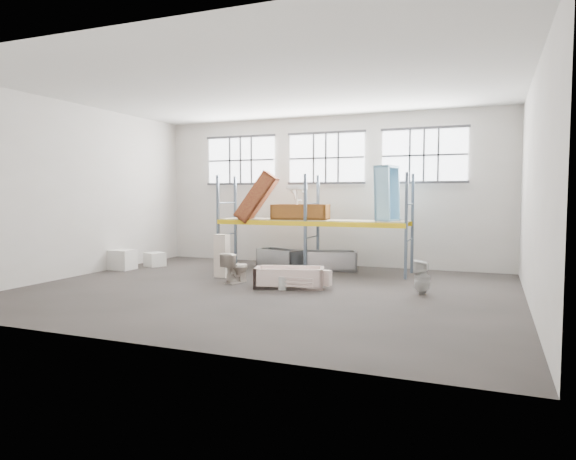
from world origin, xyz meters
The scene contains 34 objects.
floor centered at (0.00, 0.00, -0.05)m, with size 12.00×10.00×0.10m, color #443E3A.
ceiling centered at (0.00, 0.00, 5.05)m, with size 12.00×10.00×0.10m, color silver.
wall_back centered at (0.00, 5.05, 2.50)m, with size 12.00×0.10×5.00m, color #BDB7AE.
wall_front centered at (0.00, -5.05, 2.50)m, with size 12.00×0.10×5.00m, color #B7B1A9.
wall_left centered at (-6.05, 0.00, 2.50)m, with size 0.10×10.00×5.00m, color #AAA59D.
wall_right centered at (6.05, 0.00, 2.50)m, with size 0.10×10.00×5.00m, color #B5B0A7.
window_left centered at (-3.20, 4.94, 3.60)m, with size 2.60×0.04×1.60m, color white.
window_mid centered at (0.00, 4.94, 3.60)m, with size 2.60×0.04×1.60m, color white.
window_right centered at (3.20, 4.94, 3.60)m, with size 2.60×0.04×1.60m, color white.
rack_upright_la centered at (-3.00, 2.90, 1.50)m, with size 0.08×0.08×3.00m, color slate.
rack_upright_lb centered at (-3.00, 4.10, 1.50)m, with size 0.08×0.08×3.00m, color slate.
rack_upright_ma centered at (0.00, 2.90, 1.50)m, with size 0.08×0.08×3.00m, color slate.
rack_upright_mb centered at (0.00, 4.10, 1.50)m, with size 0.08×0.08×3.00m, color slate.
rack_upright_ra centered at (3.00, 2.90, 1.50)m, with size 0.08×0.08×3.00m, color slate.
rack_upright_rb centered at (3.00, 4.10, 1.50)m, with size 0.08×0.08×3.00m, color slate.
rack_beam_front centered at (0.00, 2.90, 1.50)m, with size 6.00×0.10×0.14m, color yellow.
rack_beam_back centered at (0.00, 4.10, 1.50)m, with size 6.00×0.10×0.14m, color yellow.
shelf_deck centered at (0.00, 3.50, 1.58)m, with size 5.90×1.10×0.03m, color gray.
wet_patch centered at (0.00, 2.70, 0.00)m, with size 1.80×1.80×0.00m, color black.
bathtub_beige centered at (0.44, 0.51, 0.26)m, with size 1.75×0.82×0.51m, color #FAD9D0, non-canonical shape.
cistern_spare centered at (1.30, 0.65, 0.28)m, with size 0.41×0.19×0.39m, color silver.
sink_in_tub centered at (0.45, 0.55, 0.16)m, with size 0.41×0.41×0.14m, color beige.
toilet_beige centered at (-1.17, 0.64, 0.41)m, with size 0.46×0.81×0.82m, color beige.
cistern_tall centered at (-1.96, 1.29, 0.62)m, with size 0.40×0.26×1.24m, color beige.
toilet_white centered at (3.71, 0.83, 0.42)m, with size 0.37×0.38×0.83m, color silver.
steel_tub_left centered at (-1.25, 3.94, 0.29)m, with size 1.56×0.73×0.57m, color #A7ABAF, non-canonical shape.
steel_tub_right centered at (0.54, 3.75, 0.30)m, with size 1.64×0.77×0.60m, color #AFB2B8, non-canonical shape.
rust_tub_flat centered at (-0.39, 3.53, 1.82)m, with size 1.76×0.82×0.49m, color #965619, non-canonical shape.
rust_tub_tilted centered at (-1.78, 3.26, 2.29)m, with size 1.71×0.80×0.48m, color #995926, non-canonical shape.
sink_on_shelf centered at (-0.44, 3.33, 2.09)m, with size 0.69×0.53×0.61m, color white.
blue_tub_upright centered at (2.32, 3.59, 2.40)m, with size 1.66×0.78×0.47m, color #87C3E6, non-canonical shape.
bucket centered at (0.39, 0.17, 0.17)m, with size 0.29×0.29×0.34m, color beige.
carton_near centered at (-5.67, 1.45, 0.31)m, with size 0.73×0.63×0.63m, color silver.
carton_far centered at (-5.12, 2.40, 0.23)m, with size 0.55×0.55×0.46m, color silver.
Camera 1 is at (5.21, -11.51, 2.38)m, focal length 31.79 mm.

